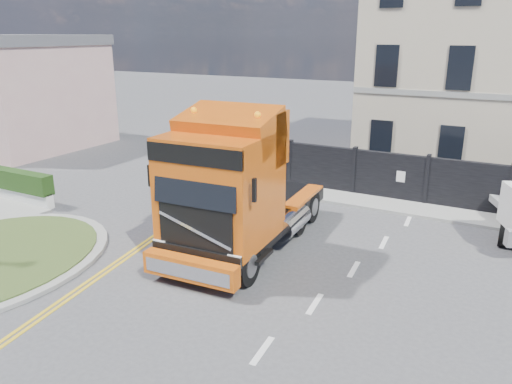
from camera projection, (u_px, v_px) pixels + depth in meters
The scene contains 6 objects.
ground at pixel (225, 273), 14.54m from camera, with size 120.00×120.00×0.00m, color #424244.
seaside_bldg_pink at pixel (19, 97), 30.13m from camera, with size 8.00×8.00×6.00m, color #C9A59D.
hoarding_fence at pixel (496, 190), 18.88m from camera, with size 18.80×0.25×2.00m.
georgian_building at pixel (508, 53), 23.98m from camera, with size 12.30×10.30×12.80m.
pavement_far at pixel (475, 219), 18.65m from camera, with size 20.00×1.60×0.12m, color gray.
truck at pixel (233, 193), 15.17m from camera, with size 3.20×7.70×4.53m.
Camera 1 is at (6.95, -11.17, 6.68)m, focal length 35.00 mm.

